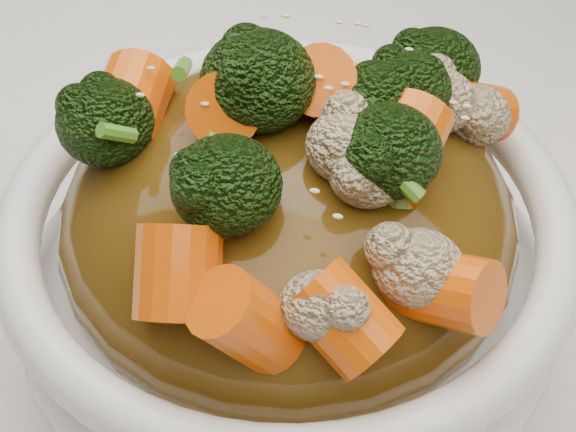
# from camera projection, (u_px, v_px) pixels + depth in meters

# --- Properties ---
(tablecloth) EXTENTS (1.20, 0.80, 0.04)m
(tablecloth) POSITION_uv_depth(u_px,v_px,m) (318.00, 302.00, 0.46)
(tablecloth) COLOR white
(tablecloth) RESTS_ON dining_table
(bowl) EXTENTS (0.31, 0.31, 0.09)m
(bowl) POSITION_uv_depth(u_px,v_px,m) (288.00, 273.00, 0.39)
(bowl) COLOR white
(bowl) RESTS_ON tablecloth
(sauce_base) EXTENTS (0.25, 0.25, 0.10)m
(sauce_base) POSITION_uv_depth(u_px,v_px,m) (288.00, 222.00, 0.37)
(sauce_base) COLOR #4E340D
(sauce_base) RESTS_ON bowl
(carrots) EXTENTS (0.25, 0.25, 0.06)m
(carrots) POSITION_uv_depth(u_px,v_px,m) (288.00, 89.00, 0.32)
(carrots) COLOR #EE5B07
(carrots) RESTS_ON sauce_base
(broccoli) EXTENTS (0.25, 0.25, 0.05)m
(broccoli) POSITION_uv_depth(u_px,v_px,m) (288.00, 91.00, 0.32)
(broccoli) COLOR black
(broccoli) RESTS_ON sauce_base
(cauliflower) EXTENTS (0.25, 0.25, 0.04)m
(cauliflower) POSITION_uv_depth(u_px,v_px,m) (288.00, 96.00, 0.32)
(cauliflower) COLOR #D0BB8E
(cauliflower) RESTS_ON sauce_base
(scallions) EXTENTS (0.19, 0.19, 0.02)m
(scallions) POSITION_uv_depth(u_px,v_px,m) (288.00, 86.00, 0.32)
(scallions) COLOR #488D20
(scallions) RESTS_ON sauce_base
(sesame_seeds) EXTENTS (0.22, 0.22, 0.01)m
(sesame_seeds) POSITION_uv_depth(u_px,v_px,m) (288.00, 86.00, 0.32)
(sesame_seeds) COLOR beige
(sesame_seeds) RESTS_ON sauce_base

